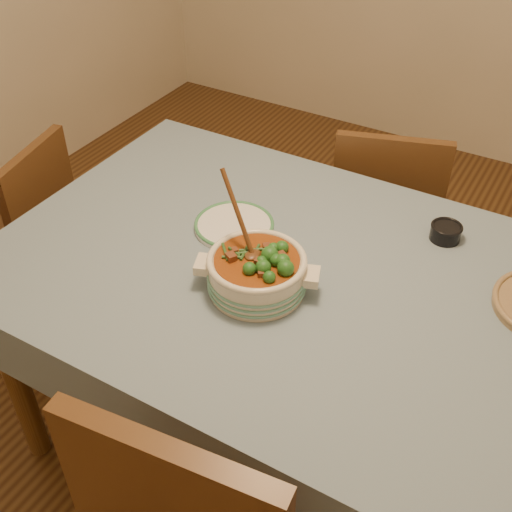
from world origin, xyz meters
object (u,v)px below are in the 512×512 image
at_px(dining_table, 301,300).
at_px(condiment_bowl, 446,231).
at_px(white_plate, 234,225).
at_px(chair_far, 384,211).
at_px(stew_casserole, 257,270).
at_px(chair_left, 26,229).

relative_size(dining_table, condiment_bowl, 18.89).
relative_size(white_plate, chair_far, 0.33).
relative_size(stew_casserole, chair_left, 0.40).
bearing_deg(dining_table, white_plate, 161.85).
height_order(stew_casserole, chair_far, stew_casserole).
xyz_separation_m(stew_casserole, condiment_bowl, (0.35, 0.45, -0.04)).
distance_m(stew_casserole, chair_far, 0.96).
xyz_separation_m(dining_table, chair_left, (-1.14, 0.05, -0.21)).
height_order(dining_table, stew_casserole, stew_casserole).
bearing_deg(chair_far, white_plate, 54.05).
height_order(dining_table, chair_far, chair_far).
bearing_deg(chair_far, stew_casserole, 69.54).
bearing_deg(chair_far, condiment_bowl, 107.30).
relative_size(stew_casserole, white_plate, 1.14).
distance_m(dining_table, stew_casserole, 0.20).
height_order(dining_table, chair_left, chair_left).
distance_m(dining_table, chair_far, 0.81).
bearing_deg(stew_casserole, white_plate, 133.93).
xyz_separation_m(stew_casserole, chair_far, (0.04, 0.89, -0.35)).
bearing_deg(white_plate, condiment_bowl, 25.19).
bearing_deg(chair_left, condiment_bowl, 88.85).
relative_size(chair_far, chair_left, 1.05).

